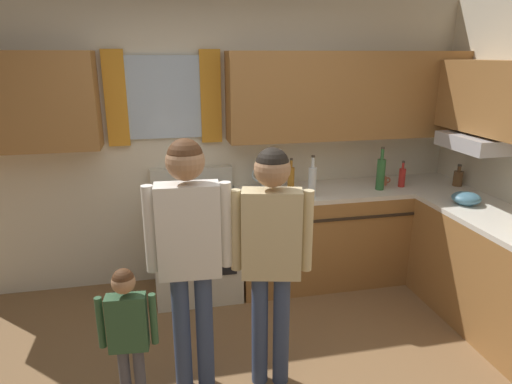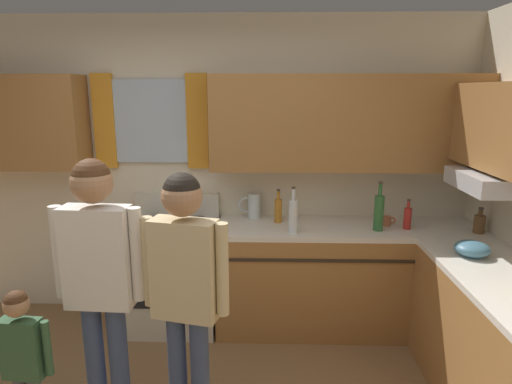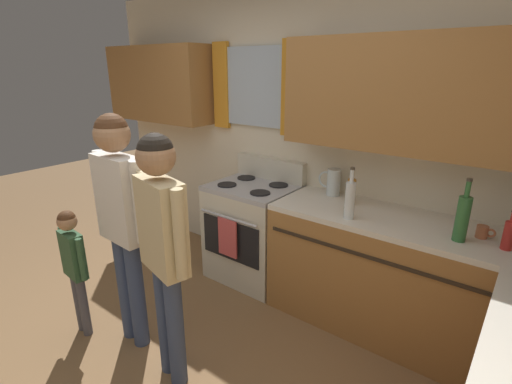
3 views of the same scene
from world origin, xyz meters
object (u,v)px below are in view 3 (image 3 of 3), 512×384
at_px(small_child, 74,259).
at_px(bottle_oil_amber, 351,191).
at_px(bottle_sauce_red, 509,234).
at_px(bottle_tall_clear, 350,199).
at_px(stove_oven, 253,230).
at_px(adult_in_plaid, 163,235).
at_px(cup_terracotta, 483,232).
at_px(bottle_wine_green, 462,217).
at_px(water_pitcher, 333,182).
at_px(adult_holding_child, 121,207).

bearing_deg(small_child, bottle_oil_amber, 47.31).
relative_size(bottle_sauce_red, bottle_tall_clear, 0.67).
xyz_separation_m(stove_oven, adult_in_plaid, (0.36, -1.29, 0.53)).
height_order(cup_terracotta, adult_in_plaid, adult_in_plaid).
bearing_deg(small_child, bottle_tall_clear, 39.45).
height_order(bottle_wine_green, small_child, bottle_wine_green).
bearing_deg(water_pitcher, bottle_wine_green, -17.06).
distance_m(bottle_tall_clear, adult_holding_child, 1.53).
bearing_deg(small_child, adult_holding_child, 26.97).
distance_m(bottle_tall_clear, water_pitcher, 0.51).
relative_size(bottle_oil_amber, bottle_tall_clear, 0.78).
height_order(adult_in_plaid, small_child, adult_in_plaid).
bearing_deg(bottle_oil_amber, cup_terracotta, -3.86).
bearing_deg(bottle_oil_amber, bottle_tall_clear, -68.09).
bearing_deg(bottle_tall_clear, small_child, -140.55).
distance_m(bottle_sauce_red, bottle_oil_amber, 1.04).
distance_m(stove_oven, bottle_sauce_red, 1.99).
xyz_separation_m(bottle_oil_amber, adult_in_plaid, (-0.53, -1.37, -0.01)).
distance_m(water_pitcher, adult_holding_child, 1.64).
bearing_deg(cup_terracotta, adult_in_plaid, -137.37).
bearing_deg(bottle_wine_green, small_child, -148.90).
height_order(bottle_oil_amber, cup_terracotta, bottle_oil_amber).
bearing_deg(bottle_wine_green, water_pitcher, 162.94).
relative_size(cup_terracotta, adult_holding_child, 0.07).
xyz_separation_m(cup_terracotta, small_child, (-2.28, -1.44, -0.33)).
distance_m(adult_holding_child, adult_in_plaid, 0.49).
xyz_separation_m(water_pitcher, adult_in_plaid, (-0.32, -1.49, -0.02)).
bearing_deg(bottle_sauce_red, adult_in_plaid, -141.88).
bearing_deg(cup_terracotta, adult_holding_child, -146.74).
xyz_separation_m(cup_terracotta, water_pitcher, (-1.11, 0.18, 0.07)).
bearing_deg(adult_holding_child, bottle_sauce_red, 29.66).
xyz_separation_m(bottle_sauce_red, bottle_wine_green, (-0.24, -0.04, 0.06)).
bearing_deg(bottle_oil_amber, water_pitcher, 151.30).
relative_size(bottle_oil_amber, adult_holding_child, 0.17).
bearing_deg(bottle_sauce_red, small_child, -150.74).
bearing_deg(bottle_wine_green, adult_holding_child, -148.09).
bearing_deg(stove_oven, bottle_oil_amber, 5.20).
height_order(stove_oven, small_child, stove_oven).
bearing_deg(bottle_oil_amber, bottle_sauce_red, -8.26).
bearing_deg(bottle_oil_amber, adult_holding_child, -127.67).
height_order(bottle_tall_clear, cup_terracotta, bottle_tall_clear).
xyz_separation_m(cup_terracotta, adult_holding_child, (-1.91, -1.25, 0.09)).
bearing_deg(cup_terracotta, bottle_oil_amber, 176.14).
bearing_deg(bottle_oil_amber, adult_in_plaid, -111.03).
xyz_separation_m(bottle_sauce_red, adult_in_plaid, (-1.56, -1.22, 0.00)).
relative_size(adult_holding_child, adult_in_plaid, 1.04).
xyz_separation_m(bottle_tall_clear, adult_holding_child, (-1.12, -1.04, -0.01)).
height_order(bottle_tall_clear, small_child, bottle_tall_clear).
bearing_deg(bottle_tall_clear, adult_in_plaid, -120.08).
bearing_deg(stove_oven, cup_terracotta, 0.65).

